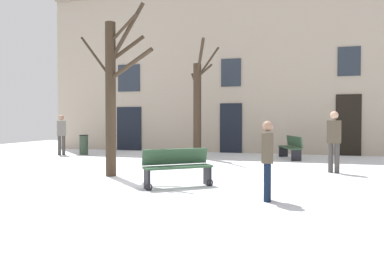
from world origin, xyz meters
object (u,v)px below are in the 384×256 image
object	(u,v)px
person_near_bench	(334,138)
person_by_shop_door	(61,133)
tree_left_of_center	(198,105)
bench_near_center_tree	(177,167)
bench_far_corner	(291,147)
tree_right_of_center	(113,89)
person_crossing_plaza	(267,157)
litter_bin	(84,145)

from	to	relation	value
person_near_bench	person_by_shop_door	distance (m)	11.37
tree_left_of_center	bench_near_center_tree	distance (m)	6.83
bench_far_corner	tree_right_of_center	bearing A→B (deg)	-56.65
tree_right_of_center	person_near_bench	bearing A→B (deg)	20.87
tree_right_of_center	person_near_bench	size ratio (longest dim) A/B	2.62
person_near_bench	person_crossing_plaza	size ratio (longest dim) A/B	1.17
bench_far_corner	person_crossing_plaza	distance (m)	7.99
tree_left_of_center	litter_bin	xyz separation A→B (m)	(-5.28, -0.15, -1.73)
tree_left_of_center	bench_far_corner	world-z (taller)	tree_left_of_center
litter_bin	bench_near_center_tree	xyz separation A→B (m)	(6.47, -6.36, 0.03)
tree_right_of_center	bench_near_center_tree	bearing A→B (deg)	-25.82
tree_left_of_center	litter_bin	distance (m)	5.56
person_by_shop_door	person_crossing_plaza	size ratio (longest dim) A/B	1.15
litter_bin	tree_left_of_center	bearing A→B (deg)	1.58
person_crossing_plaza	tree_right_of_center	bearing A→B (deg)	-117.74
tree_left_of_center	person_near_bench	bearing A→B (deg)	-32.07
litter_bin	person_by_shop_door	distance (m)	1.10
tree_right_of_center	bench_near_center_tree	xyz separation A→B (m)	(2.24, -1.08, -1.97)
bench_near_center_tree	person_crossing_plaza	distance (m)	2.36
bench_near_center_tree	litter_bin	bearing A→B (deg)	98.13
tree_left_of_center	person_near_bench	xyz separation A→B (m)	(4.99, -3.12, -1.15)
person_near_bench	bench_far_corner	bearing A→B (deg)	-58.44
tree_left_of_center	person_crossing_plaza	size ratio (longest dim) A/B	3.06
person_by_shop_door	bench_near_center_tree	bearing A→B (deg)	103.37
tree_right_of_center	tree_left_of_center	distance (m)	5.53
tree_right_of_center	person_crossing_plaza	xyz separation A→B (m)	(4.37, -2.02, -1.59)
litter_bin	person_crossing_plaza	distance (m)	11.29
bench_far_corner	person_near_bench	bearing A→B (deg)	0.88
tree_left_of_center	bench_far_corner	bearing A→B (deg)	8.11
tree_right_of_center	person_crossing_plaza	size ratio (longest dim) A/B	3.08
tree_left_of_center	person_by_shop_door	distance (m)	6.25
bench_far_corner	bench_near_center_tree	bearing A→B (deg)	-37.80
bench_far_corner	person_by_shop_door	xyz separation A→B (m)	(-9.85, -1.15, 0.52)
tree_right_of_center	litter_bin	bearing A→B (deg)	128.74
tree_right_of_center	person_near_bench	distance (m)	6.61
person_by_shop_door	person_crossing_plaza	world-z (taller)	person_by_shop_door
tree_right_of_center	person_near_bench	xyz separation A→B (m)	(6.03, 2.30, -1.41)
litter_bin	bench_far_corner	bearing A→B (deg)	4.30
tree_left_of_center	bench_far_corner	distance (m)	4.15
tree_left_of_center	person_crossing_plaza	distance (m)	8.26
bench_near_center_tree	tree_right_of_center	bearing A→B (deg)	116.82
litter_bin	person_near_bench	world-z (taller)	person_near_bench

